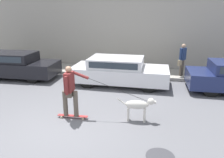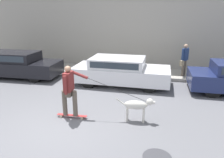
{
  "view_description": "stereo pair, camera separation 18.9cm",
  "coord_description": "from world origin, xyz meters",
  "px_view_note": "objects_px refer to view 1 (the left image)",
  "views": [
    {
      "loc": [
        2.58,
        -5.21,
        3.21
      ],
      "look_at": [
        1.08,
        1.94,
        0.95
      ],
      "focal_mm": 35.0,
      "sensor_mm": 36.0,
      "label": 1
    },
    {
      "loc": [
        2.76,
        -5.17,
        3.21
      ],
      "look_at": [
        1.08,
        1.94,
        0.95
      ],
      "focal_mm": 35.0,
      "sensor_mm": 36.0,
      "label": 2
    }
  ],
  "objects_px": {
    "parked_car_1": "(119,71)",
    "dog": "(139,105)",
    "skateboarder": "(70,89)",
    "parked_car_0": "(12,65)",
    "pedestrian_with_bag": "(182,58)"
  },
  "relations": [
    {
      "from": "parked_car_0",
      "to": "pedestrian_with_bag",
      "type": "relative_size",
      "value": 2.86
    },
    {
      "from": "parked_car_0",
      "to": "dog",
      "type": "bearing_deg",
      "value": -29.02
    },
    {
      "from": "dog",
      "to": "skateboarder",
      "type": "xyz_separation_m",
      "value": [
        -2.06,
        -0.25,
        0.44
      ]
    },
    {
      "from": "parked_car_1",
      "to": "parked_car_0",
      "type": "bearing_deg",
      "value": 179.95
    },
    {
      "from": "skateboarder",
      "to": "parked_car_0",
      "type": "bearing_deg",
      "value": 138.6
    },
    {
      "from": "parked_car_1",
      "to": "skateboarder",
      "type": "bearing_deg",
      "value": -103.57
    },
    {
      "from": "parked_car_0",
      "to": "pedestrian_with_bag",
      "type": "xyz_separation_m",
      "value": [
        8.33,
        1.52,
        0.4
      ]
    },
    {
      "from": "pedestrian_with_bag",
      "to": "dog",
      "type": "bearing_deg",
      "value": 103.54
    },
    {
      "from": "parked_car_1",
      "to": "dog",
      "type": "xyz_separation_m",
      "value": [
        1.19,
        -3.38,
        -0.11
      ]
    },
    {
      "from": "parked_car_0",
      "to": "skateboarder",
      "type": "distance_m",
      "value": 5.86
    },
    {
      "from": "parked_car_1",
      "to": "dog",
      "type": "bearing_deg",
      "value": -70.64
    },
    {
      "from": "parked_car_1",
      "to": "dog",
      "type": "distance_m",
      "value": 3.58
    },
    {
      "from": "dog",
      "to": "pedestrian_with_bag",
      "type": "xyz_separation_m",
      "value": [
        1.68,
        4.9,
        0.52
      ]
    },
    {
      "from": "parked_car_0",
      "to": "pedestrian_with_bag",
      "type": "distance_m",
      "value": 8.48
    },
    {
      "from": "parked_car_0",
      "to": "parked_car_1",
      "type": "relative_size",
      "value": 1.05
    }
  ]
}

